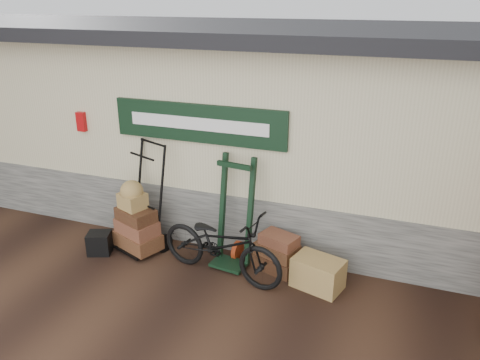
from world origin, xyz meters
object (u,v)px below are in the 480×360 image
at_px(suitcase_stack, 277,251).
at_px(wicker_hamper, 318,273).
at_px(porter_trolley, 145,196).
at_px(green_barrow, 234,212).
at_px(black_trunk, 100,243).
at_px(bicycle, 221,241).

height_order(suitcase_stack, wicker_hamper, suitcase_stack).
bearing_deg(suitcase_stack, porter_trolley, -178.06).
distance_m(porter_trolley, green_barrow, 1.41).
xyz_separation_m(porter_trolley, black_trunk, (-0.59, -0.43, -0.67)).
bearing_deg(green_barrow, suitcase_stack, 11.91).
bearing_deg(porter_trolley, green_barrow, 22.53).
bearing_deg(wicker_hamper, suitcase_stack, 158.83).
distance_m(porter_trolley, suitcase_stack, 2.11).
bearing_deg(black_trunk, wicker_hamper, 4.42).
height_order(suitcase_stack, bicycle, bicycle).
bearing_deg(porter_trolley, bicycle, 6.67).
bearing_deg(bicycle, porter_trolley, 85.51).
relative_size(porter_trolley, wicker_hamper, 2.63).
bearing_deg(bicycle, wicker_hamper, -71.72).
bearing_deg(porter_trolley, black_trunk, -122.45).
bearing_deg(suitcase_stack, wicker_hamper, -21.17).
relative_size(porter_trolley, black_trunk, 5.07).
xyz_separation_m(green_barrow, suitcase_stack, (0.62, 0.04, -0.52)).
distance_m(wicker_hamper, bicycle, 1.36).
height_order(green_barrow, black_trunk, green_barrow).
relative_size(porter_trolley, green_barrow, 1.05).
height_order(green_barrow, bicycle, green_barrow).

